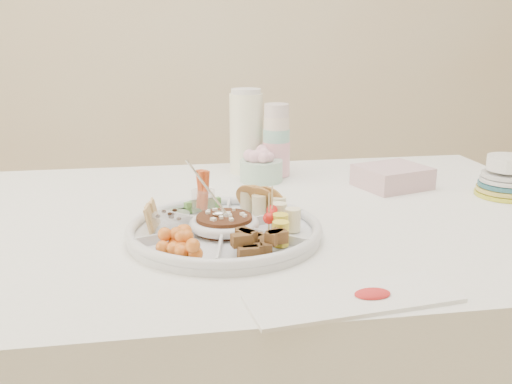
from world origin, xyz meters
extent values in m
cube|color=white|center=(0.00, 0.00, 0.38)|extent=(1.52, 1.02, 0.76)
cylinder|color=silver|center=(-0.09, -0.15, 0.78)|extent=(0.49, 0.49, 0.04)
cylinder|color=#5A2B18|center=(-0.09, -0.15, 0.79)|extent=(0.14, 0.14, 0.04)
cylinder|color=#ADC9A1|center=(0.11, 0.33, 0.86)|extent=(0.09, 0.09, 0.21)
cylinder|color=white|center=(0.03, 0.39, 0.88)|extent=(0.12, 0.12, 0.24)
cylinder|color=#A5D7C2|center=(0.05, 0.28, 0.80)|extent=(0.15, 0.15, 0.09)
cube|color=#CFA7AF|center=(0.38, 0.16, 0.79)|extent=(0.20, 0.19, 0.06)
cylinder|color=gold|center=(0.63, 0.04, 0.80)|extent=(0.18, 0.18, 0.09)
cube|color=white|center=(0.07, -0.45, 0.76)|extent=(0.34, 0.15, 0.01)
camera|label=1|loc=(-0.21, -1.21, 1.16)|focal=40.00mm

